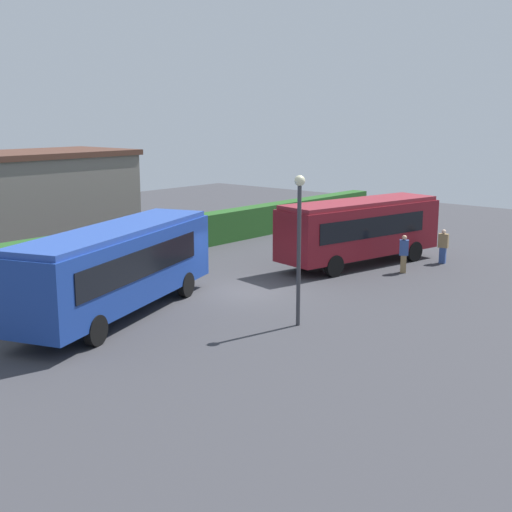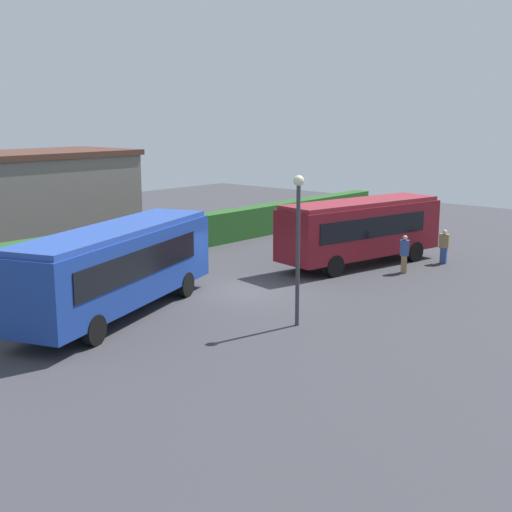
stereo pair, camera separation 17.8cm
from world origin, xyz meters
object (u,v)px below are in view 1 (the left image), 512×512
person_center (443,246)px  lamppost (299,232)px  bus_blue (117,265)px  bus_maroon (360,228)px  person_left (404,253)px

person_center → lamppost: size_ratio=0.32×
lamppost → bus_blue: bearing=120.0°
bus_maroon → person_center: 4.26m
lamppost → bus_maroon: bearing=20.8°
person_left → lamppost: lamppost is taller
bus_blue → person_left: (12.84, -4.45, -0.93)m
bus_blue → person_left: bus_blue is taller
person_left → lamppost: 9.93m
bus_maroon → person_center: (2.98, -2.90, -0.93)m
person_left → person_center: bearing=141.7°
bus_maroon → lamppost: bearing=-147.7°
bus_maroon → lamppost: (-9.68, -3.68, 1.46)m
person_left → person_center: 3.12m
person_left → lamppost: (-9.57, -1.22, 2.34)m
person_center → bus_maroon: bearing=124.0°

